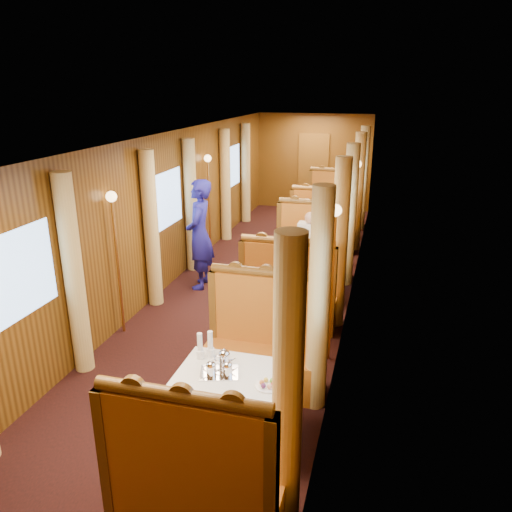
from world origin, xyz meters
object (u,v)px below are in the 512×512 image
(teapot_right, at_px, (228,371))
(passenger, at_px, (310,240))
(banquette_near_aft, at_px, (263,350))
(table_far, at_px, (329,220))
(banquette_near_fwd, at_px, (195,484))
(banquette_far_fwd, at_px, (323,230))
(banquette_mid_fwd, at_px, (289,298))
(teapot_back, at_px, (224,361))
(table_near, at_px, (236,408))
(rose_vase_far, at_px, (329,195))
(tea_tray, at_px, (219,373))
(banquette_mid_aft, at_px, (311,252))
(teapot_left, at_px, (211,371))
(banquette_far_aft, at_px, (334,207))
(fruit_plate, at_px, (268,385))
(table_mid, at_px, (301,275))
(rose_vase_mid, at_px, (302,242))
(steward, at_px, (200,235))

(teapot_right, distance_m, passenger, 4.31)
(banquette_near_aft, bearing_deg, table_far, 90.00)
(banquette_near_fwd, relative_size, banquette_near_aft, 1.00)
(table_far, relative_size, banquette_far_fwd, 0.78)
(banquette_mid_fwd, relative_size, teapot_back, 7.60)
(table_near, height_order, rose_vase_far, rose_vase_far)
(banquette_near_fwd, height_order, banquette_mid_fwd, same)
(banquette_near_aft, bearing_deg, banquette_near_fwd, -90.00)
(tea_tray, height_order, rose_vase_far, rose_vase_far)
(table_near, relative_size, table_far, 1.00)
(tea_tray, bearing_deg, teapot_right, -20.44)
(banquette_mid_aft, bearing_deg, banquette_far_fwd, 90.00)
(banquette_mid_fwd, bearing_deg, rose_vase_far, 90.21)
(table_near, height_order, teapot_right, teapot_right)
(teapot_right, bearing_deg, teapot_back, 99.16)
(banquette_mid_fwd, bearing_deg, table_far, 90.00)
(teapot_left, distance_m, passenger, 4.36)
(banquette_mid_aft, bearing_deg, banquette_near_aft, -90.00)
(banquette_mid_fwd, relative_size, banquette_far_aft, 1.00)
(table_far, xyz_separation_m, banquette_far_fwd, (0.00, -1.01, 0.05))
(banquette_far_fwd, bearing_deg, table_near, -90.00)
(fruit_plate, height_order, passenger, passenger)
(banquette_far_fwd, distance_m, teapot_right, 6.08)
(fruit_plate, bearing_deg, teapot_back, 156.95)
(banquette_near_aft, distance_m, banquette_mid_aft, 3.50)
(banquette_far_fwd, bearing_deg, banquette_near_aft, -90.00)
(table_far, height_order, fruit_plate, fruit_plate)
(banquette_mid_fwd, distance_m, passenger, 1.77)
(table_mid, relative_size, fruit_plate, 4.91)
(banquette_mid_fwd, height_order, fruit_plate, banquette_mid_fwd)
(tea_tray, bearing_deg, rose_vase_mid, 87.86)
(teapot_back, bearing_deg, teapot_left, -113.93)
(banquette_mid_fwd, bearing_deg, banquette_near_aft, -90.00)
(banquette_near_aft, xyz_separation_m, teapot_left, (-0.18, -1.14, 0.39))
(teapot_back, relative_size, rose_vase_mid, 0.49)
(banquette_mid_fwd, bearing_deg, teapot_right, -91.01)
(banquette_near_aft, distance_m, banquette_far_aft, 7.00)
(fruit_plate, bearing_deg, passenger, 94.37)
(fruit_plate, distance_m, rose_vase_mid, 3.63)
(banquette_near_fwd, height_order, banquette_near_aft, same)
(table_mid, xyz_separation_m, table_far, (0.00, 3.50, 0.00))
(banquette_mid_aft, bearing_deg, rose_vase_far, 90.38)
(banquette_far_aft, xyz_separation_m, steward, (-1.69, -4.48, 0.48))
(table_near, xyz_separation_m, table_mid, (0.00, 3.50, 0.00))
(table_near, distance_m, banquette_near_fwd, 1.02)
(banquette_far_aft, xyz_separation_m, teapot_left, (-0.18, -8.14, 0.39))
(banquette_mid_aft, height_order, banquette_far_fwd, same)
(teapot_right, distance_m, steward, 3.98)
(banquette_near_aft, height_order, tea_tray, banquette_near_aft)
(tea_tray, bearing_deg, rose_vase_far, 89.01)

